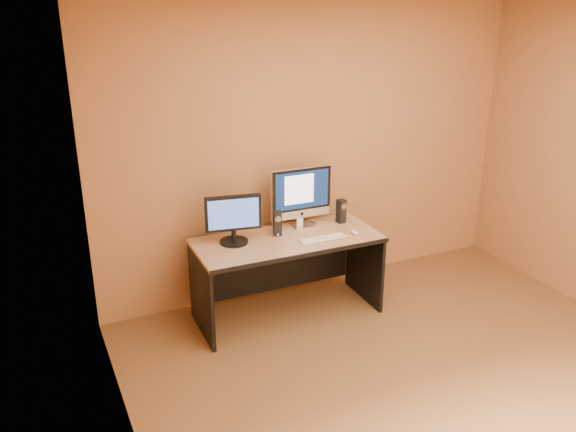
% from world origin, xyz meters
% --- Properties ---
extents(floor, '(4.00, 4.00, 0.00)m').
position_xyz_m(floor, '(0.00, 0.00, 0.00)').
color(floor, brown).
rests_on(floor, ground).
extents(walls, '(4.00, 4.00, 2.60)m').
position_xyz_m(walls, '(0.00, 0.00, 1.30)').
color(walls, '#95663C').
rests_on(walls, ground).
extents(ceiling, '(4.00, 4.00, 0.00)m').
position_xyz_m(ceiling, '(0.00, 0.00, 2.60)').
color(ceiling, white).
rests_on(ceiling, walls).
extents(desk, '(1.55, 0.70, 0.71)m').
position_xyz_m(desk, '(-0.48, 1.51, 0.36)').
color(desk, tan).
rests_on(desk, ground).
extents(imac, '(0.55, 0.21, 0.53)m').
position_xyz_m(imac, '(-0.24, 1.72, 0.98)').
color(imac, silver).
rests_on(imac, desk).
extents(second_monitor, '(0.50, 0.31, 0.41)m').
position_xyz_m(second_monitor, '(-0.91, 1.62, 0.92)').
color(second_monitor, black).
rests_on(second_monitor, desk).
extents(speaker_left, '(0.08, 0.08, 0.21)m').
position_xyz_m(speaker_left, '(-0.52, 1.62, 0.82)').
color(speaker_left, black).
rests_on(speaker_left, desk).
extents(speaker_right, '(0.08, 0.08, 0.21)m').
position_xyz_m(speaker_right, '(0.11, 1.65, 0.82)').
color(speaker_right, black).
rests_on(speaker_right, desk).
extents(keyboard, '(0.42, 0.12, 0.02)m').
position_xyz_m(keyboard, '(-0.22, 1.37, 0.72)').
color(keyboard, silver).
rests_on(keyboard, desk).
extents(mouse, '(0.07, 0.11, 0.03)m').
position_xyz_m(mouse, '(0.08, 1.37, 0.73)').
color(mouse, silver).
rests_on(mouse, desk).
extents(cable_a, '(0.07, 0.20, 0.01)m').
position_xyz_m(cable_a, '(-0.15, 1.81, 0.72)').
color(cable_a, black).
rests_on(cable_a, desk).
extents(cable_b, '(0.08, 0.16, 0.01)m').
position_xyz_m(cable_b, '(-0.23, 1.78, 0.72)').
color(cable_b, black).
rests_on(cable_b, desk).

